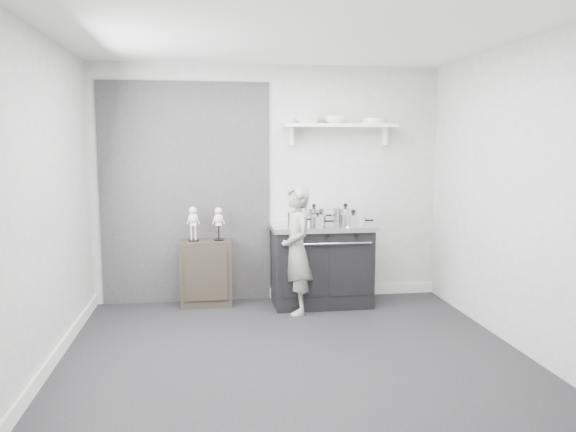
{
  "coord_description": "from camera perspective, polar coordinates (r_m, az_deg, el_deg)",
  "views": [
    {
      "loc": [
        -0.69,
        -4.64,
        1.82
      ],
      "look_at": [
        0.1,
        0.95,
        1.08
      ],
      "focal_mm": 35.0,
      "sensor_mm": 36.0,
      "label": 1
    }
  ],
  "objects": [
    {
      "name": "room_shell",
      "position": [
        4.83,
        -0.88,
        5.28
      ],
      "size": [
        4.02,
        3.62,
        2.71
      ],
      "color": "#9D9D9B",
      "rests_on": "ground"
    },
    {
      "name": "pot_front_right",
      "position": [
        6.17,
        6.63,
        -0.39
      ],
      "size": [
        0.37,
        0.28,
        0.18
      ],
      "color": "silver",
      "rests_on": "stove"
    },
    {
      "name": "bowl_large",
      "position": [
        6.41,
        2.03,
        9.72
      ],
      "size": [
        0.31,
        0.31,
        0.07
      ],
      "primitive_type": "imported",
      "color": "white",
      "rests_on": "wall_shelf"
    },
    {
      "name": "pot_front_center",
      "position": [
        6.16,
        3.04,
        -0.47
      ],
      "size": [
        0.27,
        0.18,
        0.15
      ],
      "color": "silver",
      "rests_on": "stove"
    },
    {
      "name": "ground",
      "position": [
        5.03,
        0.42,
        -13.78
      ],
      "size": [
        4.0,
        4.0,
        0.0
      ],
      "primitive_type": "plane",
      "color": "black",
      "rests_on": "ground"
    },
    {
      "name": "pot_back_left",
      "position": [
        6.42,
        2.64,
        0.11
      ],
      "size": [
        0.34,
        0.25,
        0.21
      ],
      "color": "silver",
      "rests_on": "stove"
    },
    {
      "name": "child",
      "position": [
        5.99,
        0.85,
        -3.48
      ],
      "size": [
        0.41,
        0.55,
        1.37
      ],
      "primitive_type": "imported",
      "rotation": [
        0.0,
        0.0,
        -1.41
      ],
      "color": "gray",
      "rests_on": "ground"
    },
    {
      "name": "skeleton_full",
      "position": [
        6.31,
        -9.62,
        -0.52
      ],
      "size": [
        0.12,
        0.08,
        0.45
      ],
      "primitive_type": null,
      "color": "beige",
      "rests_on": "side_cabinet"
    },
    {
      "name": "stove",
      "position": [
        6.38,
        3.36,
        -4.87
      ],
      "size": [
        1.14,
        0.71,
        0.92
      ],
      "color": "black",
      "rests_on": "ground"
    },
    {
      "name": "plate_stack",
      "position": [
        6.59,
        8.75,
        9.51
      ],
      "size": [
        0.27,
        0.27,
        0.06
      ],
      "primitive_type": "cylinder",
      "color": "silver",
      "rests_on": "wall_shelf"
    },
    {
      "name": "bowl_small",
      "position": [
        6.47,
        4.79,
        9.7
      ],
      "size": [
        0.26,
        0.26,
        0.08
      ],
      "primitive_type": "imported",
      "color": "white",
      "rests_on": "wall_shelf"
    },
    {
      "name": "pot_front_left",
      "position": [
        6.13,
        0.98,
        -0.29
      ],
      "size": [
        0.31,
        0.22,
        0.2
      ],
      "color": "silver",
      "rests_on": "stove"
    },
    {
      "name": "pot_back_right",
      "position": [
        6.43,
        5.85,
        0.11
      ],
      "size": [
        0.37,
        0.28,
        0.22
      ],
      "color": "silver",
      "rests_on": "stove"
    },
    {
      "name": "wall_shelf",
      "position": [
        6.49,
        5.31,
        9.05
      ],
      "size": [
        1.3,
        0.26,
        0.24
      ],
      "color": "white",
      "rests_on": "room_shell"
    },
    {
      "name": "side_cabinet",
      "position": [
        6.41,
        -8.33,
        -5.74
      ],
      "size": [
        0.57,
        0.33,
        0.74
      ],
      "primitive_type": "cube",
      "color": "black",
      "rests_on": "ground"
    },
    {
      "name": "skeleton_torso",
      "position": [
        6.31,
        -7.07,
        -0.55
      ],
      "size": [
        0.12,
        0.08,
        0.43
      ],
      "primitive_type": null,
      "color": "beige",
      "rests_on": "side_cabinet"
    }
  ]
}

